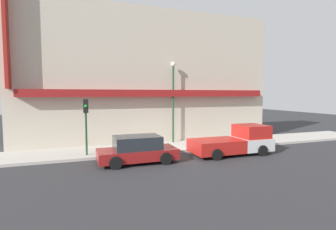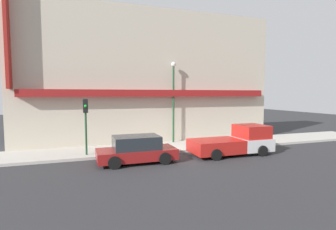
{
  "view_description": "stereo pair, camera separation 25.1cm",
  "coord_description": "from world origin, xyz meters",
  "px_view_note": "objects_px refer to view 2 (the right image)",
  "views": [
    {
      "loc": [
        -5.67,
        -15.36,
        3.78
      ],
      "look_at": [
        0.34,
        1.36,
        2.37
      ],
      "focal_mm": 28.0,
      "sensor_mm": 36.0,
      "label": 1
    },
    {
      "loc": [
        -5.44,
        -15.44,
        3.78
      ],
      "look_at": [
        0.34,
        1.36,
        2.37
      ],
      "focal_mm": 28.0,
      "sensor_mm": 36.0,
      "label": 2
    }
  ],
  "objects_px": {
    "parked_car": "(137,150)",
    "traffic_light": "(86,117)",
    "fire_hydrant": "(160,145)",
    "street_lamp": "(173,93)",
    "pickup_truck": "(235,142)"
  },
  "relations": [
    {
      "from": "parked_car",
      "to": "traffic_light",
      "type": "xyz_separation_m",
      "value": [
        -2.59,
        2.03,
        1.75
      ]
    },
    {
      "from": "fire_hydrant",
      "to": "parked_car",
      "type": "bearing_deg",
      "value": -135.43
    },
    {
      "from": "parked_car",
      "to": "street_lamp",
      "type": "distance_m",
      "value": 6.54
    },
    {
      "from": "fire_hydrant",
      "to": "traffic_light",
      "type": "relative_size",
      "value": 0.2
    },
    {
      "from": "pickup_truck",
      "to": "fire_hydrant",
      "type": "distance_m",
      "value": 4.8
    },
    {
      "from": "pickup_truck",
      "to": "street_lamp",
      "type": "height_order",
      "value": "street_lamp"
    },
    {
      "from": "parked_car",
      "to": "pickup_truck",
      "type": "bearing_deg",
      "value": 1.54
    },
    {
      "from": "parked_car",
      "to": "traffic_light",
      "type": "bearing_deg",
      "value": 143.48
    },
    {
      "from": "pickup_truck",
      "to": "parked_car",
      "type": "bearing_deg",
      "value": 178.28
    },
    {
      "from": "traffic_light",
      "to": "pickup_truck",
      "type": "bearing_deg",
      "value": -12.79
    },
    {
      "from": "pickup_truck",
      "to": "street_lamp",
      "type": "distance_m",
      "value": 5.91
    },
    {
      "from": "fire_hydrant",
      "to": "traffic_light",
      "type": "height_order",
      "value": "traffic_light"
    },
    {
      "from": "street_lamp",
      "to": "traffic_light",
      "type": "bearing_deg",
      "value": -160.14
    },
    {
      "from": "parked_car",
      "to": "traffic_light",
      "type": "relative_size",
      "value": 1.3
    },
    {
      "from": "parked_car",
      "to": "fire_hydrant",
      "type": "bearing_deg",
      "value": 46.11
    }
  ]
}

